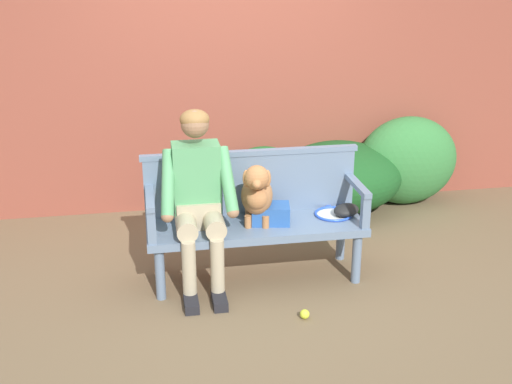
{
  "coord_description": "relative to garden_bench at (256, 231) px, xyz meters",
  "views": [
    {
      "loc": [
        -0.77,
        -4.41,
        2.38
      ],
      "look_at": [
        0.0,
        0.0,
        0.7
      ],
      "focal_mm": 45.85,
      "sensor_mm": 36.0,
      "label": 1
    }
  ],
  "objects": [
    {
      "name": "dog_on_bench",
      "position": [
        0.0,
        -0.01,
        0.31
      ],
      "size": [
        0.29,
        0.5,
        0.5
      ],
      "color": "#AD7042",
      "rests_on": "garden_bench"
    },
    {
      "name": "garden_bench",
      "position": [
        0.0,
        0.0,
        0.0
      ],
      "size": [
        1.62,
        0.52,
        0.45
      ],
      "color": "slate",
      "rests_on": "ground"
    },
    {
      "name": "person_seated",
      "position": [
        -0.43,
        -0.02,
        0.33
      ],
      "size": [
        0.56,
        0.66,
        1.32
      ],
      "color": "black",
      "rests_on": "ground"
    },
    {
      "name": "ground_plane",
      "position": [
        0.0,
        0.0,
        -0.39
      ],
      "size": [
        40.0,
        40.0,
        0.0
      ],
      "primitive_type": "plane",
      "color": "brown"
    },
    {
      "name": "baseball_glove",
      "position": [
        0.71,
        0.03,
        0.1
      ],
      "size": [
        0.28,
        0.26,
        0.09
      ],
      "primitive_type": "ellipsoid",
      "rotation": [
        0.0,
        0.0,
        0.6
      ],
      "color": "black",
      "rests_on": "garden_bench"
    },
    {
      "name": "hedge_bush_mid_left",
      "position": [
        1.02,
        1.25,
        -0.06
      ],
      "size": [
        1.2,
        1.07,
        0.65
      ],
      "primitive_type": "ellipsoid",
      "color": "#194C1E",
      "rests_on": "ground"
    },
    {
      "name": "hedge_bush_mid_right",
      "position": [
        0.3,
        1.34,
        -0.07
      ],
      "size": [
        0.75,
        0.48,
        0.63
      ],
      "primitive_type": "ellipsoid",
      "color": "#1E5B23",
      "rests_on": "ground"
    },
    {
      "name": "bench_armrest_right_end",
      "position": [
        0.77,
        -0.09,
        0.26
      ],
      "size": [
        0.06,
        0.52,
        0.28
      ],
      "color": "slate",
      "rests_on": "garden_bench"
    },
    {
      "name": "brick_garden_fence",
      "position": [
        0.0,
        1.67,
        0.85
      ],
      "size": [
        8.0,
        0.3,
        2.48
      ],
      "primitive_type": "cube",
      "color": "brown",
      "rests_on": "ground"
    },
    {
      "name": "bench_backrest",
      "position": [
        0.0,
        0.23,
        0.31
      ],
      "size": [
        1.66,
        0.06,
        0.5
      ],
      "color": "slate",
      "rests_on": "garden_bench"
    },
    {
      "name": "sports_bag",
      "position": [
        0.11,
        -0.0,
        0.13
      ],
      "size": [
        0.31,
        0.24,
        0.14
      ],
      "primitive_type": "cube",
      "rotation": [
        0.0,
        0.0,
        -0.17
      ],
      "color": "#2856A3",
      "rests_on": "garden_bench"
    },
    {
      "name": "hedge_bush_far_right",
      "position": [
        1.72,
        1.3,
        0.05
      ],
      "size": [
        0.98,
        0.6,
        0.87
      ],
      "primitive_type": "ellipsoid",
      "color": "#337538",
      "rests_on": "ground"
    },
    {
      "name": "tennis_ball",
      "position": [
        0.22,
        -0.65,
        -0.36
      ],
      "size": [
        0.07,
        0.07,
        0.07
      ],
      "primitive_type": "sphere",
      "color": "#CCDB33",
      "rests_on": "ground"
    },
    {
      "name": "bench_armrest_left_end",
      "position": [
        -0.77,
        -0.09,
        0.26
      ],
      "size": [
        0.06,
        0.52,
        0.28
      ],
      "color": "slate",
      "rests_on": "garden_bench"
    },
    {
      "name": "tennis_racket",
      "position": [
        0.61,
        0.08,
        0.07
      ],
      "size": [
        0.3,
        0.56,
        0.03
      ],
      "color": "blue",
      "rests_on": "garden_bench"
    }
  ]
}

